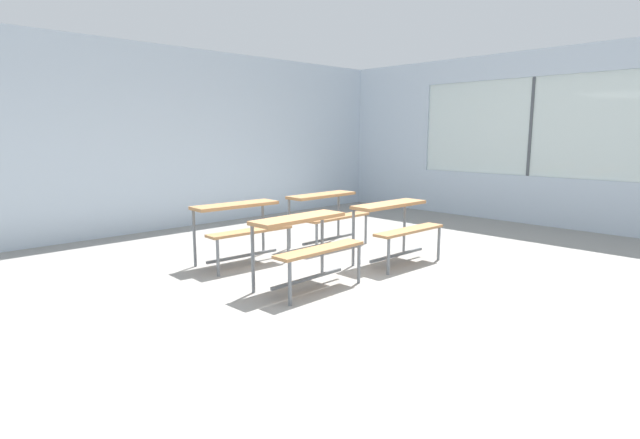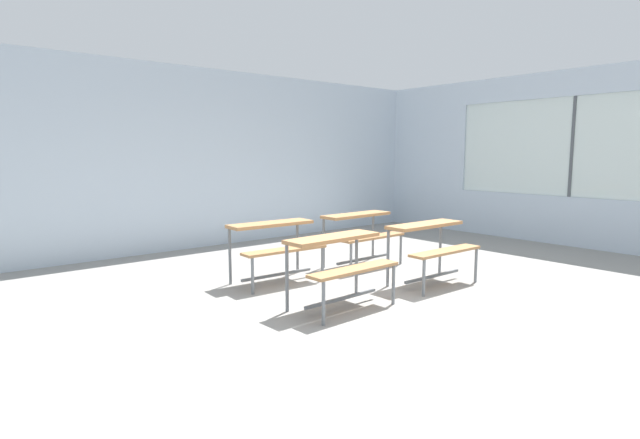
# 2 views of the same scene
# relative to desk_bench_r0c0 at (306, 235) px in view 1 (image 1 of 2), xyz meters

# --- Properties ---
(ground) EXTENTS (10.00, 9.00, 0.05)m
(ground) POSITION_rel_desk_bench_r0c0_xyz_m (0.40, -0.43, -0.59)
(ground) COLOR gray
(wall_back) EXTENTS (10.00, 0.12, 3.00)m
(wall_back) POSITION_rel_desk_bench_r0c0_xyz_m (0.40, 4.07, 0.94)
(wall_back) COLOR silver
(wall_back) RESTS_ON ground
(wall_right) EXTENTS (0.12, 9.00, 3.00)m
(wall_right) POSITION_rel_desk_bench_r0c0_xyz_m (5.40, -0.56, 0.88)
(wall_right) COLOR silver
(wall_right) RESTS_ON ground
(desk_bench_r0c0) EXTENTS (1.12, 0.62, 0.74)m
(desk_bench_r0c0) POSITION_rel_desk_bench_r0c0_xyz_m (0.00, 0.00, 0.00)
(desk_bench_r0c0) COLOR #A87547
(desk_bench_r0c0) RESTS_ON ground
(desk_bench_r0c1) EXTENTS (1.11, 0.61, 0.74)m
(desk_bench_r0c1) POSITION_rel_desk_bench_r0c0_xyz_m (1.49, -0.02, 0.00)
(desk_bench_r0c1) COLOR #A87547
(desk_bench_r0c1) RESTS_ON ground
(desk_bench_r1c0) EXTENTS (1.13, 0.64, 0.74)m
(desk_bench_r1c0) POSITION_rel_desk_bench_r0c0_xyz_m (0.08, 1.27, 0.00)
(desk_bench_r1c0) COLOR #A87547
(desk_bench_r1c0) RESTS_ON ground
(desk_bench_r1c1) EXTENTS (1.11, 0.60, 0.74)m
(desk_bench_r1c1) POSITION_rel_desk_bench_r0c0_xyz_m (1.54, 1.24, 0.00)
(desk_bench_r1c1) COLOR #A87547
(desk_bench_r1c1) RESTS_ON ground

